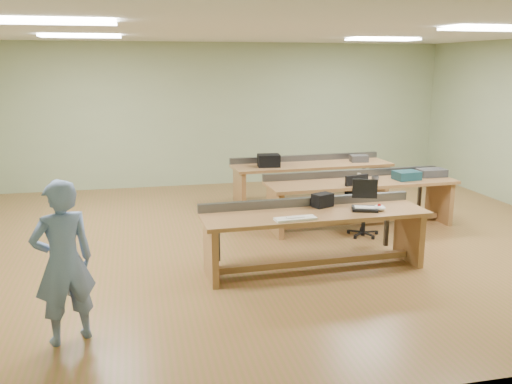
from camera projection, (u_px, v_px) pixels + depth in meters
floor at (262, 240)px, 8.08m from camera, size 10.00×10.00×0.00m
ceiling at (262, 31)px, 7.38m from camera, size 10.00×10.00×0.00m
wall_back at (219, 115)px, 11.53m from camera, size 10.00×0.04×3.00m
wall_front at (390, 213)px, 3.94m from camera, size 10.00×0.04×3.00m
fluor_panels at (262, 33)px, 7.39m from camera, size 6.20×3.50×0.03m
workbench_front at (314, 227)px, 6.84m from camera, size 2.88×0.84×0.86m
workbench_mid at (360, 192)px, 8.65m from camera, size 3.07×0.90×0.86m
workbench_back at (311, 174)px, 10.12m from camera, size 3.00×0.91×0.86m
person at (63, 262)px, 4.97m from camera, size 0.67×0.57×1.57m
laptop_base at (365, 209)px, 6.86m from camera, size 0.39×0.35×0.03m
laptop_screen at (365, 189)px, 6.93m from camera, size 0.30×0.12×0.25m
keyboard at (295, 219)px, 6.43m from camera, size 0.51×0.20×0.03m
trackball_mouse at (380, 208)px, 6.85m from camera, size 0.18×0.20×0.07m
camera_bag at (323, 200)px, 7.01m from camera, size 0.30×0.26×0.18m
task_chair at (362, 214)px, 8.25m from camera, size 0.60×0.60×0.91m
parts_bin_teal at (407, 175)px, 8.67m from camera, size 0.41×0.33×0.14m
parts_bin_grey at (431, 173)px, 8.93m from camera, size 0.45×0.29×0.12m
mug at (375, 179)px, 8.52m from camera, size 0.14×0.14×0.09m
drinks_can at (359, 177)px, 8.63m from camera, size 0.07×0.07×0.11m
storage_box_back at (269, 161)px, 9.75m from camera, size 0.42×0.32×0.22m
tray_back at (359, 158)px, 10.24m from camera, size 0.34×0.27×0.13m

